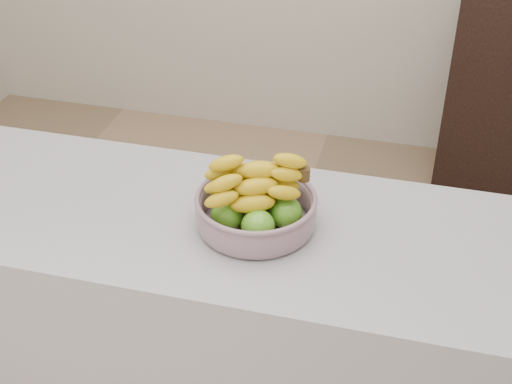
% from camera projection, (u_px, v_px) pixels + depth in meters
% --- Properties ---
extents(counter, '(2.00, 0.60, 0.90)m').
position_uv_depth(counter, '(211.00, 344.00, 2.05)').
color(counter, '#A0A1A9').
rests_on(counter, ground).
extents(fruit_bowl, '(0.30, 0.30, 0.18)m').
position_uv_depth(fruit_bowl, '(256.00, 206.00, 1.74)').
color(fruit_bowl, '#8F9AAC').
rests_on(fruit_bowl, counter).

